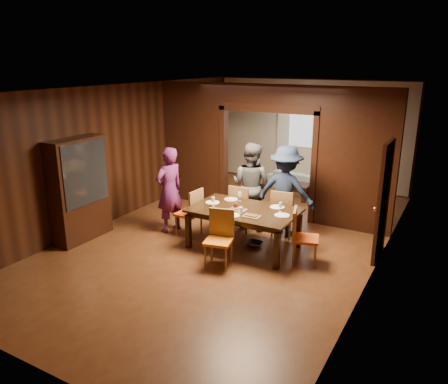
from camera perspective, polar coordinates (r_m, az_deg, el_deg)
The scene contains 32 objects.
floor at distance 8.76m, azimuth 1.10°, elevation -5.88°, with size 9.00×9.00×0.00m, color #542B17.
ceiling at distance 8.09m, azimuth 1.21°, elevation 13.42°, with size 5.50×9.00×0.02m, color silver.
room_walls at distance 9.95m, azimuth 6.35°, elevation 5.89°, with size 5.52×9.01×2.90m.
person_purple at distance 8.85m, azimuth -7.16°, elevation 0.25°, with size 0.64×0.42×1.75m, color #61215E.
person_grey at distance 9.02m, azimuth 3.55°, elevation 0.84°, with size 0.87×0.68×1.80m, color #4C4E53.
person_navy at distance 8.70m, azimuth 8.04°, elevation 0.11°, with size 1.17×0.67×1.81m, color #1B2743.
sofa at distance 12.03m, azimuth 9.82°, elevation 1.53°, with size 1.69×0.66×0.49m, color #9ABCCA.
serving_bowl at distance 8.07m, azimuth 4.04°, elevation -1.88°, with size 0.32×0.32×0.08m, color black.
dining_table at distance 8.16m, azimuth 2.59°, elevation -4.78°, with size 1.94×1.21×0.76m, color black.
coffee_table at distance 11.19m, azimuth 9.10°, elevation 0.14°, with size 0.80×0.50×0.40m, color black.
chair_left at distance 8.71m, azimuth -4.67°, elevation -2.64°, with size 0.44×0.44×0.97m, color #E65815, non-canonical shape.
chair_right at distance 7.64m, azimuth 10.61°, elevation -5.78°, with size 0.44×0.44×0.97m, color #C24712, non-canonical shape.
chair_far_l at distance 8.97m, azimuth 2.49°, elevation -2.00°, with size 0.44×0.44×0.97m, color #E54915, non-canonical shape.
chair_far_r at distance 8.75m, azimuth 7.80°, elevation -2.66°, with size 0.44×0.44×0.97m, color red, non-canonical shape.
chair_near at distance 7.41m, azimuth -0.73°, elevation -6.22°, with size 0.44×0.44×0.97m, color orange, non-canonical shape.
hutch at distance 8.81m, azimuth -18.35°, elevation 0.27°, with size 0.40×1.20×2.00m, color black.
door_right at distance 8.04m, azimuth 20.10°, elevation -1.10°, with size 0.06×0.90×2.10m, color black.
window_far at distance 12.28m, azimuth 11.18°, elevation 8.71°, with size 1.20×0.03×1.30m, color silver.
curtain_left at distance 12.57m, azimuth 7.74°, elevation 6.98°, with size 0.35×0.06×2.40m, color white.
curtain_right at distance 12.10m, azimuth 14.37°, elevation 6.22°, with size 0.35×0.06×2.40m, color white.
plate_left at distance 8.37m, azimuth -1.51°, elevation -1.38°, with size 0.27×0.27×0.01m, color white.
plate_far_l at distance 8.56m, azimuth 0.93°, elevation -0.96°, with size 0.27×0.27×0.01m, color silver.
plate_far_r at distance 8.17m, azimuth 6.96°, elevation -1.96°, with size 0.27×0.27×0.01m, color white.
plate_right at distance 7.76m, azimuth 7.58°, elevation -3.03°, with size 0.27×0.27×0.01m, color silver.
plate_near at distance 7.70m, azimuth 1.13°, elevation -3.05°, with size 0.27×0.27×0.01m, color white.
platter_a at distance 7.97m, azimuth 1.81°, elevation -2.26°, with size 0.30×0.20×0.04m, color gray.
platter_b at distance 7.65m, azimuth 3.62°, elevation -3.12°, with size 0.30×0.20×0.04m, color slate.
wineglass_left at distance 8.15m, azimuth -1.44°, elevation -1.27°, with size 0.08×0.08×0.18m, color silver, non-canonical shape.
wineglass_far at distance 8.46m, azimuth 2.05°, elevation -0.59°, with size 0.08×0.08×0.18m, color silver, non-canonical shape.
wineglass_right at distance 7.91m, azimuth 7.39°, elevation -1.98°, with size 0.08×0.08×0.18m, color white, non-canonical shape.
tumbler at distance 7.73m, azimuth 2.20°, elevation -2.47°, with size 0.07×0.07×0.14m, color silver.
condiment_jar at distance 8.03m, azimuth 1.50°, elevation -1.83°, with size 0.08×0.08×0.11m, color #4F2212, non-canonical shape.
Camera 1 is at (3.83, -7.10, 3.41)m, focal length 35.00 mm.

